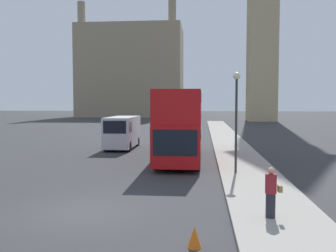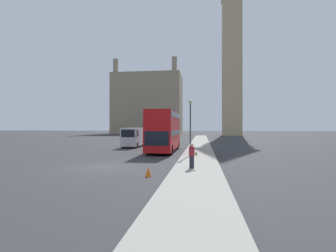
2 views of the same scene
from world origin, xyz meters
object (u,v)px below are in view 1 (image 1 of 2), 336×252
red_double_decker_bus (181,122)px  white_van (122,132)px  pedestrian (271,192)px  street_lamp (236,106)px

red_double_decker_bus → white_van: size_ratio=1.86×
white_van → pedestrian: bearing=-64.4°
red_double_decker_bus → pedestrian: red_double_decker_bus is taller
red_double_decker_bus → street_lamp: 5.76m
pedestrian → street_lamp: street_lamp is taller
pedestrian → street_lamp: (-0.42, 7.39, 2.59)m
white_van → street_lamp: bearing=-52.0°
red_double_decker_bus → pedestrian: bearing=-74.0°
pedestrian → street_lamp: bearing=93.3°
red_double_decker_bus → white_van: 7.53m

